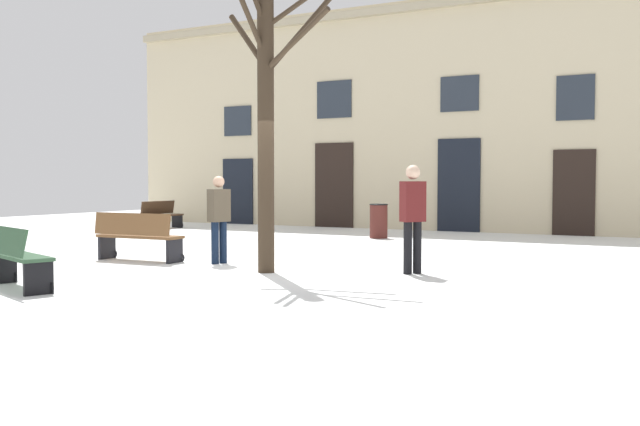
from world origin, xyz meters
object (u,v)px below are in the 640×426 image
at_px(litter_bin, 379,221).
at_px(bench_near_lamp, 137,236).
at_px(bench_back_to_back_left, 161,215).
at_px(bench_facing_shops, 15,257).
at_px(person_by_shop_door, 219,216).
at_px(person_strolling, 413,213).
at_px(tree_right_of_center, 268,107).

relative_size(litter_bin, bench_near_lamp, 0.50).
relative_size(bench_near_lamp, bench_back_to_back_left, 1.14).
distance_m(litter_bin, bench_facing_shops, 10.48).
bearing_deg(bench_back_to_back_left, litter_bin, -91.37).
distance_m(bench_near_lamp, person_by_shop_door, 1.70).
relative_size(bench_back_to_back_left, person_strolling, 0.89).
relative_size(litter_bin, person_strolling, 0.51).
relative_size(bench_near_lamp, bench_facing_shops, 1.11).
distance_m(tree_right_of_center, person_by_shop_door, 2.45).
height_order(litter_bin, bench_back_to_back_left, litter_bin).
height_order(bench_facing_shops, bench_back_to_back_left, bench_facing_shops).
height_order(tree_right_of_center, litter_bin, tree_right_of_center).
xyz_separation_m(bench_near_lamp, person_by_shop_door, (1.60, 0.39, 0.41)).
bearing_deg(bench_facing_shops, litter_bin, -75.51).
relative_size(person_by_shop_door, person_strolling, 0.90).
bearing_deg(person_by_shop_door, person_strolling, -67.31).
bearing_deg(person_by_shop_door, litter_bin, 14.60).
distance_m(bench_back_to_back_left, person_strolling, 12.49).
relative_size(tree_right_of_center, person_strolling, 2.83).
bearing_deg(tree_right_of_center, person_by_shop_door, 156.22).
bearing_deg(person_strolling, litter_bin, 65.64).
relative_size(litter_bin, person_by_shop_door, 0.57).
height_order(tree_right_of_center, person_by_shop_door, tree_right_of_center).
bearing_deg(tree_right_of_center, bench_facing_shops, -124.31).
distance_m(bench_facing_shops, bench_back_to_back_left, 12.31).
xyz_separation_m(bench_near_lamp, person_strolling, (5.24, 0.72, 0.52)).
bearing_deg(bench_facing_shops, bench_back_to_back_left, -38.49).
xyz_separation_m(litter_bin, bench_near_lamp, (-1.95, -7.00, 0.02)).
distance_m(tree_right_of_center, bench_back_to_back_left, 11.50).
distance_m(bench_back_to_back_left, person_by_shop_door, 9.76).
distance_m(bench_near_lamp, bench_back_to_back_left, 8.96).
relative_size(bench_facing_shops, person_strolling, 0.91).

